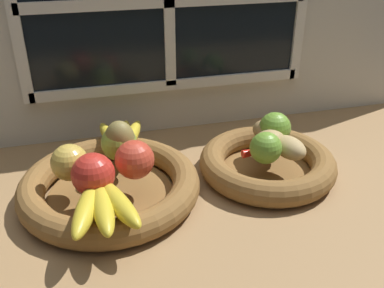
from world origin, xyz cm
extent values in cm
cube|color=#9E774C|center=(0.00, 0.00, -1.50)|extent=(140.00, 90.00, 3.00)
cube|color=silver|center=(0.00, 30.00, 27.50)|extent=(140.00, 3.00, 55.00)
cube|color=black|center=(0.00, 28.10, 31.00)|extent=(64.00, 0.80, 38.00)
cube|color=white|center=(0.00, 27.50, 31.00)|extent=(2.40, 1.20, 38.00)
cube|color=white|center=(0.00, 27.50, 31.00)|extent=(64.00, 1.20, 2.40)
cube|color=white|center=(-32.00, 27.50, 31.00)|extent=(2.40, 1.20, 40.40)
cube|color=white|center=(0.00, 27.50, 12.00)|extent=(64.00, 1.20, 2.40)
cylinder|color=brown|center=(-17.55, 2.34, 0.50)|extent=(23.65, 23.65, 1.00)
torus|color=brown|center=(-17.55, 2.34, 2.59)|extent=(34.03, 34.03, 5.18)
cylinder|color=brown|center=(14.50, 2.34, 0.50)|extent=(18.66, 18.66, 1.00)
torus|color=brown|center=(14.50, 2.34, 2.59)|extent=(27.93, 27.93, 5.18)
sphere|color=#CC422D|center=(-12.84, -0.08, 8.76)|extent=(7.17, 7.17, 7.17)
sphere|color=gold|center=(-24.15, 2.39, 8.54)|extent=(6.73, 6.73, 6.73)
sphere|color=red|center=(-20.35, -3.34, 8.90)|extent=(7.43, 7.43, 7.43)
sphere|color=#8CAD3D|center=(-14.81, 7.29, 8.67)|extent=(6.98, 6.98, 6.98)
ellipsoid|color=olive|center=(-14.62, 7.02, 9.28)|extent=(7.53, 7.38, 8.19)
ellipsoid|color=gold|center=(-21.82, -9.53, 6.85)|extent=(7.45, 16.00, 3.34)
ellipsoid|color=gold|center=(-19.49, -9.82, 6.85)|extent=(3.78, 15.76, 3.34)
ellipsoid|color=gold|center=(-17.18, -9.40, 6.85)|extent=(8.22, 15.92, 3.34)
sphere|color=brown|center=(-19.71, -1.98, 6.85)|extent=(3.01, 3.01, 3.01)
ellipsoid|color=yellow|center=(-11.87, 13.29, 6.53)|extent=(8.10, 15.64, 2.70)
ellipsoid|color=yellow|center=(-13.21, 13.66, 6.53)|extent=(5.56, 15.93, 2.70)
ellipsoid|color=yellow|center=(-14.58, 13.80, 6.53)|extent=(2.85, 15.73, 2.70)
ellipsoid|color=yellow|center=(-15.96, 13.69, 6.53)|extent=(5.27, 15.93, 2.70)
sphere|color=brown|center=(-14.66, 5.95, 6.53)|extent=(2.43, 2.43, 2.43)
ellipsoid|color=tan|center=(17.46, -0.61, 7.29)|extent=(7.03, 8.94, 4.22)
ellipsoid|color=#A38451|center=(16.35, 6.41, 7.58)|extent=(8.78, 9.35, 4.79)
ellipsoid|color=tan|center=(14.50, 2.34, 7.49)|extent=(8.51, 7.51, 4.62)
sphere|color=#6B9E33|center=(12.11, -1.24, 8.28)|extent=(6.21, 6.21, 6.21)
sphere|color=#6B9E33|center=(17.29, 5.93, 8.51)|extent=(6.65, 6.65, 6.65)
cone|color=red|center=(13.83, 1.72, 6.02)|extent=(10.72, 2.39, 1.68)
camera|label=1|loc=(-20.11, -66.98, 47.55)|focal=40.13mm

